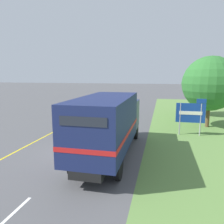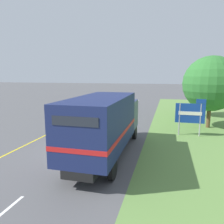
{
  "view_description": "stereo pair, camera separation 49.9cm",
  "coord_description": "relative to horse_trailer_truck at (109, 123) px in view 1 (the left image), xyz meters",
  "views": [
    {
      "loc": [
        4.63,
        -11.47,
        4.5
      ],
      "look_at": [
        0.3,
        7.28,
        1.2
      ],
      "focal_mm": 35.0,
      "sensor_mm": 36.0,
      "label": 1
    },
    {
      "loc": [
        5.12,
        -11.35,
        4.5
      ],
      "look_at": [
        0.3,
        7.28,
        1.2
      ],
      "focal_mm": 35.0,
      "sensor_mm": 36.0,
      "label": 2
    }
  ],
  "objects": [
    {
      "name": "centre_dash_mid_b",
      "position": [
        -1.88,
        13.84,
        -1.92
      ],
      "size": [
        0.12,
        2.6,
        0.01
      ],
      "primitive_type": "cube",
      "color": "white",
      "rests_on": "ground"
    },
    {
      "name": "roadside_tree_near",
      "position": [
        6.67,
        8.77,
        1.83
      ],
      "size": [
        4.62,
        4.62,
        6.07
      ],
      "color": "brown",
      "rests_on": "ground"
    },
    {
      "name": "centre_dash_nearest",
      "position": [
        -1.88,
        -5.96,
        -1.92
      ],
      "size": [
        0.12,
        2.6,
        0.01
      ],
      "primitive_type": "cube",
      "color": "white",
      "rests_on": "ground"
    },
    {
      "name": "highway_sign",
      "position": [
        4.89,
        5.64,
        -0.26
      ],
      "size": [
        2.09,
        0.09,
        2.76
      ],
      "color": "#9E9EA3",
      "rests_on": "ground"
    },
    {
      "name": "centre_dash_farthest",
      "position": [
        -1.88,
        27.04,
        -1.92
      ],
      "size": [
        0.12,
        2.6,
        0.01
      ],
      "primitive_type": "cube",
      "color": "white",
      "rests_on": "ground"
    },
    {
      "name": "centre_dash_near",
      "position": [
        -1.88,
        0.64,
        -1.92
      ],
      "size": [
        0.12,
        2.6,
        0.01
      ],
      "primitive_type": "cube",
      "color": "white",
      "rests_on": "ground"
    },
    {
      "name": "edge_line_yellow",
      "position": [
        -5.58,
        7.23,
        -1.92
      ],
      "size": [
        0.12,
        46.77,
        0.01
      ],
      "primitive_type": "cube",
      "color": "yellow",
      "rests_on": "ground"
    },
    {
      "name": "centre_dash_mid_a",
      "position": [
        -1.88,
        7.24,
        -1.92
      ],
      "size": [
        0.12,
        2.6,
        0.01
      ],
      "primitive_type": "cube",
      "color": "white",
      "rests_on": "ground"
    },
    {
      "name": "ground_plane",
      "position": [
        -1.88,
        0.25,
        -1.92
      ],
      "size": [
        200.0,
        200.0,
        0.0
      ],
      "primitive_type": "plane",
      "color": "#515154"
    },
    {
      "name": "lead_car_white",
      "position": [
        -3.67,
        14.76,
        -0.95
      ],
      "size": [
        1.8,
        4.62,
        1.93
      ],
      "color": "black",
      "rests_on": "ground"
    },
    {
      "name": "horse_trailer_truck",
      "position": [
        0.0,
        0.0,
        0.0
      ],
      "size": [
        2.45,
        8.48,
        3.4
      ],
      "color": "black",
      "rests_on": "ground"
    },
    {
      "name": "roadside_tree_mid",
      "position": [
        6.76,
        14.19,
        1.64
      ],
      "size": [
        3.98,
        3.98,
        5.57
      ],
      "color": "#4C3823",
      "rests_on": "ground"
    },
    {
      "name": "centre_dash_far",
      "position": [
        -1.88,
        20.44,
        -1.92
      ],
      "size": [
        0.12,
        2.6,
        0.01
      ],
      "primitive_type": "cube",
      "color": "white",
      "rests_on": "ground"
    }
  ]
}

